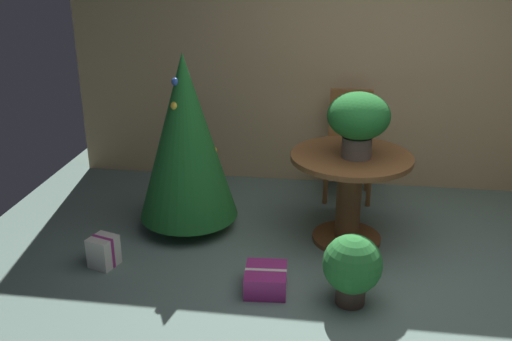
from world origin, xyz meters
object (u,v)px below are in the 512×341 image
at_px(gift_box_purple, 266,280).
at_px(gift_box_cream, 104,251).
at_px(round_dining_table, 350,185).
at_px(potted_plant, 352,266).
at_px(flower_vase, 358,119).
at_px(wooden_chair_far, 349,138).
at_px(holiday_tree, 186,137).

bearing_deg(gift_box_purple, gift_box_cream, 173.03).
relative_size(round_dining_table, potted_plant, 1.91).
height_order(flower_vase, wooden_chair_far, flower_vase).
xyz_separation_m(gift_box_purple, potted_plant, (0.59, -0.07, 0.20)).
bearing_deg(round_dining_table, gift_box_cream, -159.92).
bearing_deg(holiday_tree, gift_box_cream, -124.21).
bearing_deg(potted_plant, wooden_chair_far, 90.69).
xyz_separation_m(flower_vase, gift_box_purple, (-0.59, -0.77, -0.97)).
xyz_separation_m(wooden_chair_far, potted_plant, (0.02, -1.84, -0.29)).
distance_m(round_dining_table, gift_box_purple, 1.07).
distance_m(flower_vase, wooden_chair_far, 1.10).
bearing_deg(round_dining_table, gift_box_purple, -124.64).
bearing_deg(potted_plant, round_dining_table, 91.42).
xyz_separation_m(gift_box_purple, gift_box_cream, (-1.25, 0.15, 0.04)).
bearing_deg(holiday_tree, wooden_chair_far, 34.20).
relative_size(gift_box_cream, potted_plant, 0.47).
distance_m(round_dining_table, holiday_tree, 1.37).
xyz_separation_m(round_dining_table, potted_plant, (0.02, -0.89, -0.21)).
bearing_deg(holiday_tree, potted_plant, -34.66).
xyz_separation_m(flower_vase, holiday_tree, (-1.36, 0.09, -0.24)).
xyz_separation_m(round_dining_table, wooden_chair_far, (0.00, 0.95, 0.08)).
relative_size(flower_vase, gift_box_purple, 1.51).
height_order(wooden_chair_far, gift_box_cream, wooden_chair_far).
relative_size(round_dining_table, holiday_tree, 0.63).
distance_m(holiday_tree, potted_plant, 1.73).
xyz_separation_m(round_dining_table, holiday_tree, (-1.33, 0.05, 0.32)).
height_order(round_dining_table, holiday_tree, holiday_tree).
relative_size(round_dining_table, gift_box_cream, 4.03).
bearing_deg(potted_plant, flower_vase, 89.39).
height_order(round_dining_table, potted_plant, round_dining_table).
distance_m(wooden_chair_far, potted_plant, 1.86).
bearing_deg(wooden_chair_far, gift_box_purple, -107.70).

